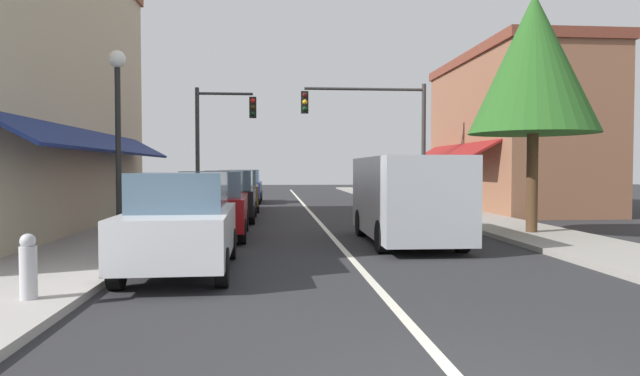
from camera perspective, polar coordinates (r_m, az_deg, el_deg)
name	(u,v)px	position (r m, az deg, el deg)	size (l,w,h in m)	color
ground_plane	(313,215)	(22.05, -0.75, -2.77)	(80.00, 80.00, 0.00)	#28282B
sidewalk_left	(171,214)	(22.33, -14.98, -2.62)	(2.60, 56.00, 0.12)	#A39E99
sidewalk_right	(448,212)	(23.11, 12.99, -2.45)	(2.60, 56.00, 0.12)	gray
lane_center_stripe	(313,215)	(22.05, -0.75, -2.76)	(0.14, 52.00, 0.01)	silver
storefront_right_block	(512,133)	(26.23, 19.09, 5.37)	(5.80, 10.20, 6.84)	#8E5B42
parked_car_nearest_left	(181,223)	(10.15, -14.00, -3.51)	(1.86, 4.14, 1.77)	silver
parked_car_second_left	(213,205)	(15.05, -10.85, -1.69)	(1.86, 4.14, 1.77)	maroon
parked_car_third_left	(230,196)	(19.74, -9.18, -0.80)	(1.80, 4.11, 1.77)	black
parked_car_far_left	(238,191)	(24.34, -8.36, -0.27)	(1.87, 4.14, 1.77)	brown
parked_car_distant_left	(245,186)	(30.03, -7.70, 0.17)	(1.80, 4.11, 1.77)	navy
van_in_lane	(406,197)	(13.86, 8.78, -0.89)	(2.05, 5.20, 2.12)	#B2B7BC
traffic_signal_mast_arm	(380,123)	(23.59, 6.18, 6.58)	(5.30, 0.50, 5.41)	#333333
traffic_signal_left_corner	(217,130)	(24.49, -10.47, 5.82)	(2.63, 0.50, 5.31)	#333333
street_lamp_left_near	(118,116)	(12.72, -19.98, 6.98)	(0.36, 0.36, 4.35)	black
tree_right_near	(534,64)	(16.34, 21.03, 11.75)	(3.42, 3.42, 6.54)	#4C331E
fire_hydrant	(28,267)	(8.34, -27.70, -7.15)	(0.22, 0.22, 0.87)	#B2B2B7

